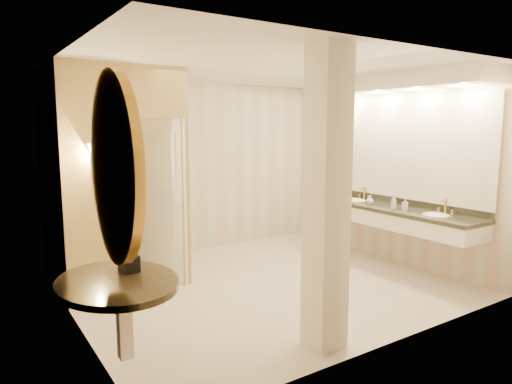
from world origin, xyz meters
TOP-DOWN VIEW (x-y plane):
  - floor at (0.00, 0.00)m, footprint 4.50×4.50m
  - ceiling at (0.00, 0.00)m, footprint 4.50×4.50m
  - wall_back at (0.00, 2.00)m, footprint 4.50×0.02m
  - wall_front at (0.00, -2.00)m, footprint 4.50×0.02m
  - wall_left at (-2.25, 0.00)m, footprint 0.02×4.00m
  - wall_right at (2.25, 0.00)m, footprint 0.02×4.00m
  - toilet_closet at (-1.14, 0.96)m, footprint 1.50×1.55m
  - wall_sconce at (-1.93, 0.43)m, footprint 0.14×0.14m
  - vanity at (1.98, -0.40)m, footprint 0.75×2.83m
  - console_shelf at (-2.21, -1.38)m, footprint 1.08×1.08m
  - pillar at (-0.45, -1.68)m, footprint 0.31×0.31m
  - tissue_box at (-2.10, -1.25)m, footprint 0.14×0.14m
  - toilet at (-1.32, 1.43)m, footprint 0.64×0.85m
  - soap_bottle_a at (1.94, -0.63)m, footprint 0.08×0.09m
  - soap_bottle_b at (1.85, -0.08)m, footprint 0.13×0.13m
  - soap_bottle_c at (1.83, -0.53)m, footprint 0.09×0.09m

SIDE VIEW (x-z plane):
  - floor at x=0.00m, z-range 0.00..0.00m
  - toilet at x=-1.32m, z-range 0.00..0.77m
  - soap_bottle_b at x=1.85m, z-range 0.88..1.01m
  - tissue_box at x=-2.10m, z-range 0.88..1.01m
  - soap_bottle_a at x=1.94m, z-range 0.88..1.02m
  - soap_bottle_c at x=1.83m, z-range 0.88..1.07m
  - console_shelf at x=-2.21m, z-range 0.35..2.35m
  - wall_back at x=0.00m, z-range 0.00..2.70m
  - wall_front at x=0.00m, z-range 0.00..2.70m
  - wall_left at x=-2.25m, z-range 0.00..2.70m
  - wall_right at x=2.25m, z-range 0.00..2.70m
  - pillar at x=-0.45m, z-range 0.00..2.70m
  - toilet_closet at x=-1.14m, z-range 0.04..2.74m
  - vanity at x=1.98m, z-range 0.58..2.67m
  - wall_sconce at x=-1.93m, z-range 1.52..1.94m
  - ceiling at x=0.00m, z-range 2.70..2.70m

